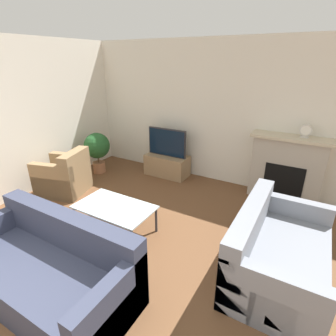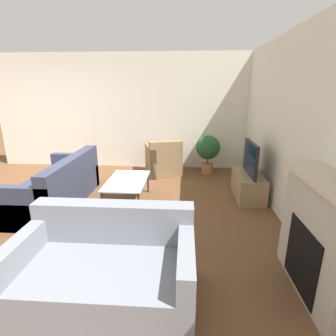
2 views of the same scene
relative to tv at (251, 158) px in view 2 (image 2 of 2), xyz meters
The scene contains 10 objects.
wall_back 1.00m from the tv, 25.38° to the left, with size 8.12×0.06×2.70m.
wall_left 2.81m from the tv, 133.21° to the right, with size 0.06×7.61×2.70m.
fireplace 2.31m from the tv, ahead, with size 1.27×0.39×1.16m.
tv_stand 0.51m from the tv, 90.00° to the left, with size 0.91×0.45×0.44m.
tv is the anchor object (origin of this frame).
couch_sectional 3.36m from the tv, 81.49° to the right, with size 1.96×0.90×0.82m.
couch_loveseat 3.13m from the tv, 36.38° to the right, with size 0.95×1.59×0.82m.
armchair_by_window 2.10m from the tv, 127.56° to the right, with size 0.96×0.91×0.82m.
coffee_table 2.17m from the tv, 79.98° to the right, with size 1.10×0.64×0.42m.
potted_plant 1.52m from the tv, 155.76° to the right, with size 0.55×0.55×0.89m.
Camera 2 is at (3.77, 3.16, 1.90)m, focal length 28.00 mm.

